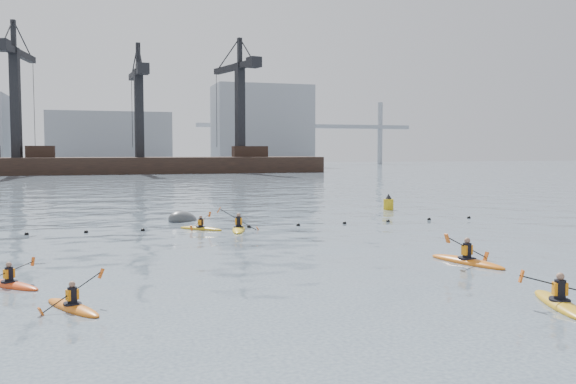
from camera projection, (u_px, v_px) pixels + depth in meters
name	position (u px, v px, depth m)	size (l,w,h in m)	color
ground	(433.00, 349.00, 13.79)	(400.00, 400.00, 0.00)	#3C4858
float_line	(223.00, 228.00, 35.14)	(33.24, 0.73, 0.24)	black
barge_pier	(139.00, 163.00, 118.53)	(72.00, 19.30, 29.50)	black
skyline	(139.00, 132.00, 157.16)	(141.00, 28.00, 22.00)	gray
kayaker_0	(73.00, 306.00, 17.22)	(1.88, 2.75, 1.14)	orange
kayaker_1	(560.00, 303.00, 17.55)	(2.27, 3.50, 1.18)	#C69217
kayaker_2	(9.00, 284.00, 20.13)	(2.36, 2.51, 0.94)	#DF4315
kayaker_3	(239.00, 228.00, 34.19)	(2.39, 3.50, 1.46)	yellow
kayaker_4	(467.00, 260.00, 24.21)	(2.47, 3.70, 1.42)	orange
kayaker_5	(201.00, 228.00, 34.48)	(2.43, 2.36, 1.04)	gold
mooring_buoy	(183.00, 221.00, 38.83)	(2.44, 1.44, 1.22)	#3D4042
nav_buoy	(388.00, 204.00, 45.87)	(0.76, 0.76, 1.38)	gold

